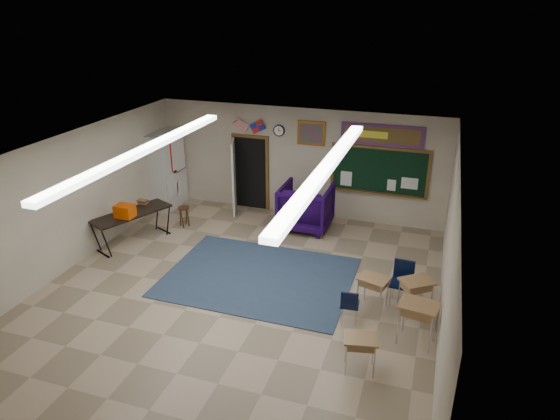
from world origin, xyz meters
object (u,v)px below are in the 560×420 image
(student_desk_front_left, at_px, (373,291))
(wooden_stool, at_px, (184,216))
(wingback_armchair, at_px, (306,207))
(folding_table, at_px, (133,226))
(student_desk_front_right, at_px, (415,295))

(student_desk_front_left, relative_size, wooden_stool, 1.25)
(wooden_stool, bearing_deg, wingback_armchair, 16.60)
(wooden_stool, bearing_deg, student_desk_front_left, -23.05)
(wingback_armchair, xyz_separation_m, folding_table, (-3.82, -2.20, -0.15))
(student_desk_front_right, distance_m, wooden_stool, 6.52)
(folding_table, height_order, wooden_stool, folding_table)
(student_desk_front_left, xyz_separation_m, wooden_stool, (-5.35, 2.28, -0.10))
(student_desk_front_left, bearing_deg, wooden_stool, 172.65)
(folding_table, bearing_deg, student_desk_front_left, 14.58)
(wingback_armchair, height_order, student_desk_front_left, wingback_armchair)
(wingback_armchair, distance_m, student_desk_front_left, 3.92)
(student_desk_front_right, xyz_separation_m, folding_table, (-6.87, 0.89, 0.05))
(wingback_armchair, xyz_separation_m, wooden_stool, (-3.10, -0.93, -0.32))
(student_desk_front_right, relative_size, wooden_stool, 1.37)
(student_desk_front_left, distance_m, folding_table, 6.15)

